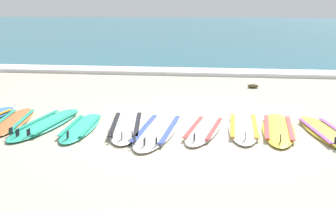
{
  "coord_description": "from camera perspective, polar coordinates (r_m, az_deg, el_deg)",
  "views": [
    {
      "loc": [
        0.62,
        -7.13,
        2.08
      ],
      "look_at": [
        -0.42,
        0.83,
        0.25
      ],
      "focal_mm": 46.93,
      "sensor_mm": 36.0,
      "label": 1
    }
  ],
  "objects": [
    {
      "name": "seaweed_clump_mid_sand",
      "position": [
        11.5,
        10.98,
        2.44
      ],
      "size": [
        0.29,
        0.23,
        0.1
      ],
      "primitive_type": "ellipsoid",
      "color": "#4C4228",
      "rests_on": "ground"
    },
    {
      "name": "ground_plane",
      "position": [
        7.45,
        2.36,
        -3.37
      ],
      "size": [
        80.0,
        80.0,
        0.0
      ],
      "primitive_type": "plane",
      "color": "#B7AD93"
    },
    {
      "name": "surfboard_5",
      "position": [
        7.36,
        -1.4,
        -3.28
      ],
      "size": [
        0.71,
        2.43,
        0.18
      ],
      "color": "white",
      "rests_on": "ground"
    },
    {
      "name": "surfboard_9",
      "position": [
        7.69,
        19.79,
        -3.35
      ],
      "size": [
        0.85,
        2.15,
        0.18
      ],
      "color": "yellow",
      "rests_on": "ground"
    },
    {
      "name": "surfboard_6",
      "position": [
        7.42,
        4.67,
        -3.18
      ],
      "size": [
        0.76,
        2.01,
        0.18
      ],
      "color": "white",
      "rests_on": "ground"
    },
    {
      "name": "surfboard_1",
      "position": [
        8.41,
        -19.47,
        -1.97
      ],
      "size": [
        0.83,
        2.05,
        0.18
      ],
      "color": "orange",
      "rests_on": "ground"
    },
    {
      "name": "surfboard_2",
      "position": [
        8.05,
        -15.55,
        -2.34
      ],
      "size": [
        0.82,
        2.34,
        0.18
      ],
      "color": "#2DB793",
      "rests_on": "ground"
    },
    {
      "name": "sea",
      "position": [
        43.05,
        6.72,
        10.06
      ],
      "size": [
        80.0,
        60.0,
        0.1
      ],
      "primitive_type": "cube",
      "color": "#23667A",
      "rests_on": "ground"
    },
    {
      "name": "surfboard_3",
      "position": [
        7.68,
        -11.22,
        -2.84
      ],
      "size": [
        0.58,
        1.94,
        0.18
      ],
      "color": "#2DB793",
      "rests_on": "ground"
    },
    {
      "name": "surfboard_8",
      "position": [
        7.66,
        14.11,
        -3.03
      ],
      "size": [
        0.68,
        2.16,
        0.18
      ],
      "color": "yellow",
      "rests_on": "ground"
    },
    {
      "name": "surfboard_4",
      "position": [
        7.65,
        -5.47,
        -2.71
      ],
      "size": [
        0.89,
        2.29,
        0.18
      ],
      "color": "silver",
      "rests_on": "ground"
    },
    {
      "name": "wave_foam_strip",
      "position": [
        13.7,
        4.78,
        4.3
      ],
      "size": [
        80.0,
        1.08,
        0.11
      ],
      "primitive_type": "cube",
      "color": "white",
      "rests_on": "ground"
    },
    {
      "name": "surfboard_7",
      "position": [
        7.64,
        9.81,
        -2.85
      ],
      "size": [
        0.55,
        2.1,
        0.18
      ],
      "color": "white",
      "rests_on": "ground"
    }
  ]
}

